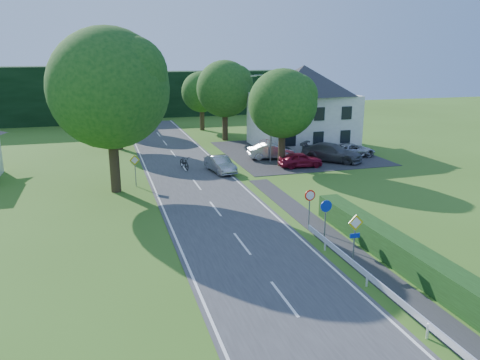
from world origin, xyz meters
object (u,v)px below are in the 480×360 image
object	(u,v)px
parked_car_grey	(332,152)
parasol	(267,147)
streetlight	(270,114)
parked_car_silver_a	(271,151)
parked_car_silver_b	(352,150)
motorcycle	(184,162)
moving_car	(220,164)
parked_car_red	(300,160)

from	to	relation	value
parked_car_grey	parasol	xyz separation A→B (m)	(-5.06, 3.81, 0.04)
streetlight	parked_car_silver_a	world-z (taller)	streetlight
parked_car_silver_b	parasol	xyz separation A→B (m)	(-7.85, 2.61, 0.21)
streetlight	motorcycle	distance (m)	8.97
moving_car	parasol	world-z (taller)	parasol
parked_car_red	parked_car_grey	world-z (taller)	parked_car_grey
motorcycle	parasol	xyz separation A→B (m)	(8.65, 2.89, 0.30)
moving_car	parked_car_red	bearing A→B (deg)	-10.95
moving_car	parasol	bearing A→B (deg)	30.84
moving_car	parked_car_red	world-z (taller)	moving_car
streetlight	parked_car_silver_a	size ratio (longest dim) A/B	1.81
parasol	motorcycle	bearing A→B (deg)	-161.52
motorcycle	parked_car_silver_b	xyz separation A→B (m)	(16.49, 0.28, 0.09)
streetlight	parasol	bearing A→B (deg)	75.80
parked_car_silver_a	parked_car_silver_b	size ratio (longest dim) A/B	0.95
moving_car	parasol	xyz separation A→B (m)	(5.93, 4.91, 0.18)
motorcycle	parasol	size ratio (longest dim) A/B	1.12
parked_car_silver_a	parked_car_silver_b	world-z (taller)	parked_car_silver_a
parked_car_silver_b	motorcycle	bearing A→B (deg)	88.80
parked_car_red	parasol	size ratio (longest dim) A/B	2.02
moving_car	parked_car_red	distance (m)	7.25
parked_car_red	parked_car_silver_a	distance (m)	4.15
parked_car_silver_a	parasol	xyz separation A→B (m)	(-0.00, 1.25, 0.13)
moving_car	motorcycle	xyz separation A→B (m)	(-2.71, 2.02, -0.12)
parked_car_grey	parasol	bearing A→B (deg)	96.38
parked_car_silver_a	parked_car_grey	world-z (taller)	parked_car_grey
motorcycle	parked_car_red	xyz separation A→B (m)	(9.95, -2.30, 0.10)
motorcycle	parked_car_silver_a	world-z (taller)	parked_car_silver_a
streetlight	motorcycle	bearing A→B (deg)	-175.46
parked_car_silver_b	parasol	bearing A→B (deg)	69.43
parked_car_silver_b	parked_car_silver_a	bearing A→B (deg)	77.97
parked_car_red	parked_car_silver_a	bearing A→B (deg)	21.48
parasol	parked_car_silver_a	bearing A→B (deg)	-89.86
parked_car_silver_a	parked_car_grey	distance (m)	5.67
motorcycle	parked_car_silver_b	world-z (taller)	parked_car_silver_b
streetlight	parked_car_silver_a	bearing A→B (deg)	60.24
moving_car	parked_car_grey	world-z (taller)	parked_car_grey
parked_car_red	parked_car_grey	xyz separation A→B (m)	(3.75, 1.38, 0.16)
parked_car_silver_b	moving_car	bearing A→B (deg)	97.32
parked_car_silver_b	streetlight	bearing A→B (deg)	85.36
parasol	parked_car_silver_b	bearing A→B (deg)	-18.41
parked_car_red	parked_car_silver_b	bearing A→B (deg)	-65.38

